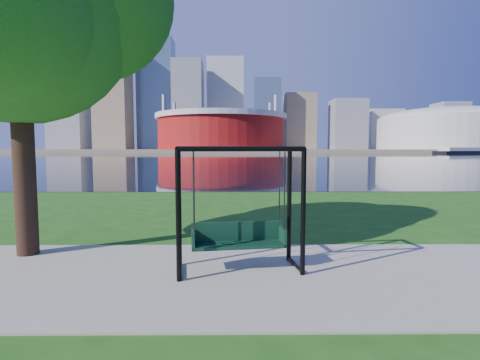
{
  "coord_description": "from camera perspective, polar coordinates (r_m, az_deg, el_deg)",
  "views": [
    {
      "loc": [
        -0.09,
        -6.68,
        2.16
      ],
      "look_at": [
        -0.03,
        0.0,
        1.6
      ],
      "focal_mm": 28.0,
      "sensor_mm": 36.0,
      "label": 1
    }
  ],
  "objects": [
    {
      "name": "ground",
      "position": [
        7.02,
        0.24,
        -13.14
      ],
      "size": [
        900.0,
        900.0,
        0.0
      ],
      "primitive_type": "plane",
      "color": "#1E5114",
      "rests_on": "ground"
    },
    {
      "name": "path",
      "position": [
        6.54,
        0.29,
        -14.36
      ],
      "size": [
        120.0,
        4.0,
        0.03
      ],
      "primitive_type": "cube",
      "color": "#9E937F",
      "rests_on": "ground"
    },
    {
      "name": "river",
      "position": [
        108.7,
        -0.46,
        3.6
      ],
      "size": [
        900.0,
        180.0,
        0.02
      ],
      "primitive_type": "cube",
      "color": "black",
      "rests_on": "ground"
    },
    {
      "name": "far_bank",
      "position": [
        312.69,
        -0.49,
        4.52
      ],
      "size": [
        900.0,
        228.0,
        2.0
      ],
      "primitive_type": "cube",
      "color": "#937F60",
      "rests_on": "ground"
    },
    {
      "name": "stadium",
      "position": [
        242.19,
        -2.87,
        7.58
      ],
      "size": [
        83.0,
        83.0,
        32.0
      ],
      "color": "maroon",
      "rests_on": "far_bank"
    },
    {
      "name": "arena",
      "position": [
        277.21,
        28.9,
        6.98
      ],
      "size": [
        84.0,
        84.0,
        26.56
      ],
      "color": "beige",
      "rests_on": "far_bank"
    },
    {
      "name": "skyline",
      "position": [
        327.84,
        -1.25,
        10.64
      ],
      "size": [
        392.0,
        66.0,
        96.5
      ],
      "color": "gray",
      "rests_on": "far_bank"
    },
    {
      "name": "swing",
      "position": [
        6.57,
        -0.25,
        -4.82
      ],
      "size": [
        2.26,
        1.22,
        2.2
      ],
      "rotation": [
        0.0,
        0.0,
        0.14
      ],
      "color": "black",
      "rests_on": "ground"
    },
    {
      "name": "barge",
      "position": [
        218.05,
        30.59,
        3.87
      ],
      "size": [
        30.86,
        18.78,
        3.01
      ],
      "rotation": [
        0.0,
        0.0,
        0.39
      ],
      "color": "black",
      "rests_on": "river"
    }
  ]
}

